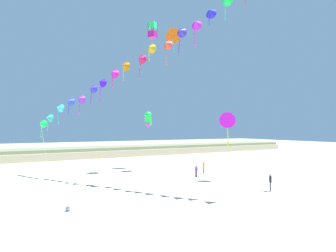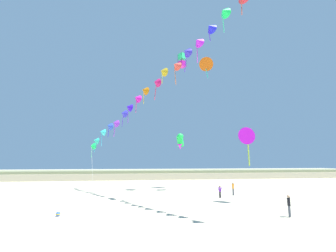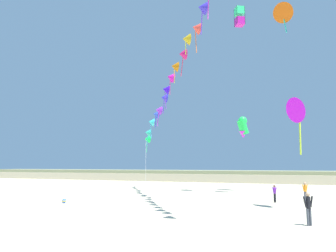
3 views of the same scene
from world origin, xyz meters
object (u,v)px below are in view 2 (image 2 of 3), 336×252
Objects in this scene: large_kite_high_solo at (182,60)px; beach_ball at (58,214)px; large_kite_outer_drift at (206,64)px; person_mid_center at (233,188)px; large_kite_low_lead at (248,136)px; large_kite_mid_trail at (180,141)px; person_near_right at (220,191)px; person_near_left at (289,204)px.

beach_ball is (-13.39, -13.40, -20.59)m from large_kite_high_solo.
person_mid_center is at bearing -83.57° from large_kite_outer_drift.
beach_ball is (-18.82, -3.39, -7.19)m from large_kite_low_lead.
person_mid_center is 21.15m from beach_ball.
large_kite_mid_trail is 1.13× the size of large_kite_high_solo.
large_kite_high_solo is (-3.29, 6.36, 19.90)m from person_near_right.
person_mid_center is 10.68m from large_kite_mid_trail.
person_mid_center is 21.92m from large_kite_outer_drift.
person_near_right is 0.33× the size of large_kite_low_lead.
person_near_right is at bearing -65.16° from large_kite_mid_trail.
person_near_right is (-2.06, 10.01, -0.16)m from person_near_left.
large_kite_low_lead is at bearing -63.31° from large_kite_mid_trail.
large_kite_mid_trail reaches higher than person_mid_center.
large_kite_mid_trail reaches higher than person_near_right.
large_kite_low_lead is (-0.39, -5.44, 6.40)m from person_mid_center.
person_near_left is 1.18× the size of person_near_right.
person_near_left is 0.44× the size of large_kite_outer_drift.
large_kite_high_solo reaches higher than person_mid_center.
person_near_left is at bearing -90.69° from large_kite_low_lead.
beach_ball is at bearing -157.12° from person_near_right.
large_kite_low_lead reaches higher than person_near_left.
large_kite_low_lead is 12.37× the size of beach_ball.
large_kite_outer_drift is at bearing 27.90° from large_kite_high_solo.
beach_ball is (-18.39, -16.05, -21.48)m from large_kite_outer_drift.
person_near_right is at bearing 101.61° from person_near_left.
large_kite_high_solo is at bearing 118.46° from large_kite_low_lead.
large_kite_high_solo is 27.98m from beach_ball.
person_near_left is at bearing -71.90° from large_kite_high_solo.
large_kite_high_solo reaches higher than large_kite_low_lead.
person_near_left is 0.69× the size of large_kite_mid_trail.
person_near_left is at bearing -78.39° from person_near_right.
beach_ball is (-13.21, -14.55, -7.53)m from large_kite_mid_trail.
person_near_left is at bearing -9.02° from beach_ball.
large_kite_low_lead is 1.76× the size of large_kite_mid_trail.
large_kite_high_solo is at bearing 141.80° from person_mid_center.
large_kite_low_lead reaches higher than person_mid_center.
large_kite_outer_drift is (-0.81, 7.23, 20.68)m from person_mid_center.
beach_ball is at bearing -132.24° from large_kite_mid_trail.
person_mid_center reaches higher than person_near_right.
large_kite_outer_drift reaches higher than person_near_right.
person_near_right is 0.38× the size of large_kite_outer_drift.
person_near_right is 4.12× the size of beach_ball.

